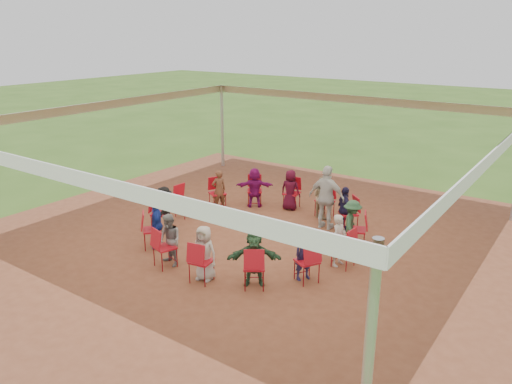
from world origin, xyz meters
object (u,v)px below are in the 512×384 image
Objects in this scene: chair_5 at (255,191)px; person_seated_0 at (339,240)px; chair_10 at (165,248)px; person_seated_7 at (165,209)px; chair_6 at (217,193)px; chair_7 at (184,201)px; standing_person at (327,198)px; chair_4 at (292,193)px; chair_8 at (160,214)px; person_seated_3 at (322,197)px; chair_12 at (254,267)px; cable_coil at (310,237)px; chair_3 at (325,201)px; chair_11 at (201,261)px; person_seated_8 at (157,224)px; chair_13 at (307,261)px; chair_9 at (152,230)px; person_seated_4 at (290,190)px; chair_2 at (349,214)px; person_seated_6 at (219,190)px; person_seated_5 at (255,187)px; laptop at (333,239)px; person_seated_11 at (254,258)px; person_seated_9 at (169,240)px; person_seated_2 at (344,209)px; chair_0 at (344,247)px; person_seated_1 at (352,224)px; person_seated_10 at (204,253)px; person_seated_12 at (304,253)px.

person_seated_0 is (3.76, -2.16, 0.14)m from chair_5.
chair_10 is 0.77× the size of person_seated_7.
chair_6 is 1.10m from chair_7.
standing_person is at bearing 104.89° from person_seated_7.
chair_4 is 1.00× the size of chair_7.
chair_7 is 1.00× the size of chair_8.
person_seated_7 is (-2.83, -3.14, 0.00)m from person_seated_3.
chair_12 is 0.77× the size of person_seated_7.
chair_4 is 2.55× the size of cable_coil.
chair_3 is 1.00× the size of chair_4.
person_seated_8 is (-1.97, 0.69, 0.14)m from chair_11.
chair_4 is 4.44m from chair_13.
chair_9 is at bearing 38.57° from chair_6.
person_seated_4 is at bearing 115.03° from chair_9.
chair_2 is 3.08m from chair_5.
chair_12 is 0.77× the size of person_seated_8.
chair_13 is 0.77× the size of person_seated_6.
person_seated_5 reaches higher than laptop.
person_seated_8 is at bearing 141.43° from person_seated_11.
person_seated_0 is 1.00× the size of person_seated_9.
chair_7 is 0.77× the size of person_seated_8.
chair_5 is at bearing 116.40° from person_seated_9.
chair_4 is at bearing 76.82° from person_seated_11.
person_seated_5 is at bearing 77.47° from chair_13.
chair_9 is 1.09m from person_seated_9.
person_seated_8 is (-2.99, 0.27, 0.14)m from chair_12.
chair_4 is at bearing 12.86° from chair_3.
person_seated_2 is at bearing 64.97° from chair_11.
person_seated_3 reaches higher than chair_0.
laptop is at bearing 32.81° from chair_12.
cable_coil is at bearing 54.93° from person_seated_0.
chair_7 is at bearing 38.57° from chair_4.
person_seated_4 is at bearing 38.57° from person_seated_1.
person_seated_10 is at bearing 141.43° from person_seated_0.
chair_0 is 1.00× the size of chair_2.
chair_2 is at bearing 128.57° from chair_6.
person_seated_6 reaches higher than chair_0.
laptop is at bearing 77.60° from person_seated_7.
person_seated_12 is at bearing 167.14° from person_seated_0.
person_seated_8 is at bearing 127.43° from chair_13.
chair_11 is 4.81m from person_seated_4.
person_seated_2 is at bearing 64.29° from person_seated_10.
chair_7 is 4.65m from laptop.
chair_6 is at bearing 77.14° from chair_0.
chair_12 is at bearing 90.00° from chair_5.
chair_7 is 0.77× the size of person_seated_11.
chair_11 is at bearing 157.25° from person_seated_12.
chair_3 is (-0.96, 0.53, 0.00)m from chair_2.
chair_13 is at bearing 25.71° from chair_11.
chair_4 and chair_8 have the same top height.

